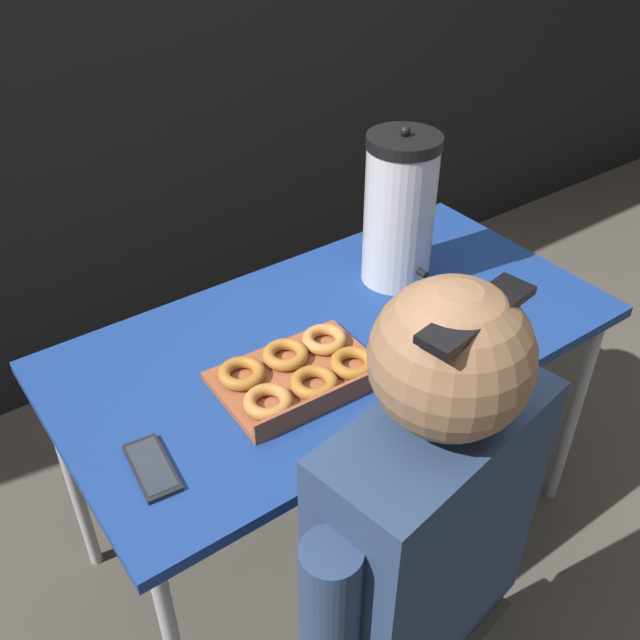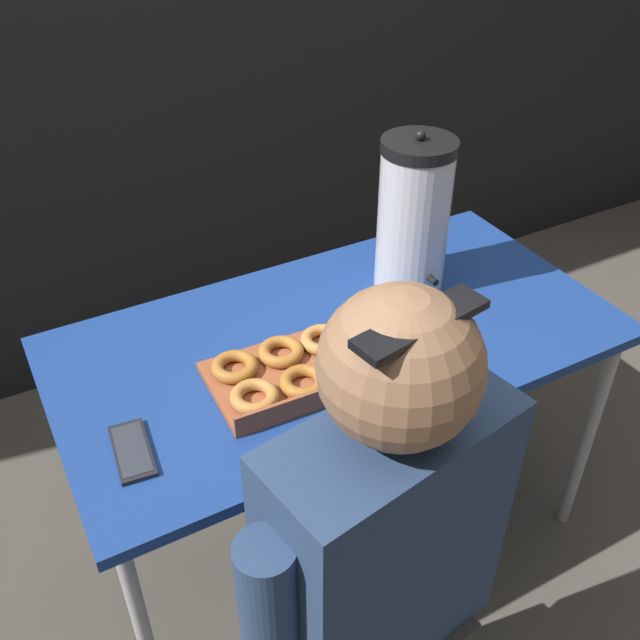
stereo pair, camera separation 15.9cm
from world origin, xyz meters
name	(u,v)px [view 1 (the left image)]	position (x,y,z in m)	size (l,w,h in m)	color
ground_plane	(334,525)	(0.00, 0.00, 0.00)	(12.00, 12.00, 0.00)	#4C473F
folding_table	(337,350)	(0.00, 0.00, 0.66)	(1.30, 0.68, 0.71)	navy
donut_box	(299,373)	(-0.16, -0.08, 0.73)	(0.35, 0.25, 0.05)	brown
coffee_urn	(399,211)	(0.26, 0.10, 0.90)	(0.18, 0.20, 0.41)	silver
cell_phone	(152,467)	(-0.53, -0.13, 0.71)	(0.08, 0.16, 0.01)	black
person_seated	(419,583)	(-0.23, -0.55, 0.60)	(0.54, 0.27, 1.23)	#33332D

